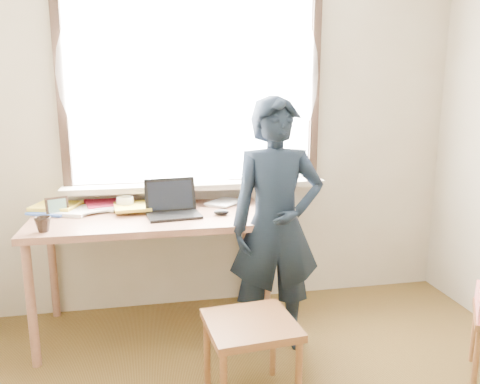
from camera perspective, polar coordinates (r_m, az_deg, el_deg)
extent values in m
cube|color=#B5A991|center=(3.41, -2.19, 7.36)|extent=(3.50, 0.02, 2.60)
cube|color=white|center=(3.36, -5.65, 12.35)|extent=(1.70, 0.01, 1.30)
cube|color=black|center=(3.41, -5.38, 0.86)|extent=(1.82, 0.06, 0.06)
cube|color=black|center=(3.37, -20.98, 11.61)|extent=(0.06, 0.06, 1.30)
cube|color=black|center=(3.54, 9.04, 12.26)|extent=(0.06, 0.06, 1.30)
cube|color=#B5A991|center=(3.34, -5.26, 0.80)|extent=(1.85, 0.20, 0.04)
cube|color=white|center=(3.29, -5.55, 14.10)|extent=(1.95, 0.02, 1.65)
cube|color=brown|center=(3.10, -10.78, -3.10)|extent=(1.50, 0.75, 0.04)
cylinder|color=brown|center=(3.01, -24.10, -12.58)|extent=(0.05, 0.05, 0.76)
cylinder|color=brown|center=(3.60, -21.86, -8.34)|extent=(0.05, 0.05, 0.76)
cylinder|color=brown|center=(3.01, 3.25, -11.47)|extent=(0.05, 0.05, 0.76)
cylinder|color=brown|center=(3.59, 0.70, -7.42)|extent=(0.05, 0.05, 0.76)
cube|color=black|center=(3.02, -8.06, -2.83)|extent=(0.36, 0.27, 0.02)
cube|color=black|center=(3.10, -8.50, -0.36)|extent=(0.34, 0.11, 0.22)
cube|color=black|center=(3.10, -8.50, -0.36)|extent=(0.30, 0.09, 0.18)
cube|color=black|center=(3.01, -8.03, -2.82)|extent=(0.31, 0.17, 0.00)
imported|color=white|center=(3.24, -13.81, -1.33)|extent=(0.16, 0.16, 0.09)
imported|color=black|center=(2.89, -22.90, -3.66)|extent=(0.10, 0.10, 0.09)
ellipsoid|color=black|center=(3.02, -2.30, -2.47)|extent=(0.10, 0.07, 0.04)
cube|color=#385EB9|center=(3.28, -19.56, -2.15)|extent=(0.28, 0.32, 0.02)
cube|color=white|center=(3.21, -15.21, -2.25)|extent=(0.36, 0.36, 0.00)
cube|color=white|center=(3.33, -18.16, -1.71)|extent=(0.28, 0.28, 0.02)
cube|color=white|center=(3.32, -11.82, -1.38)|extent=(0.31, 0.32, 0.02)
cube|color=white|center=(3.40, -17.54, -1.32)|extent=(0.28, 0.30, 0.01)
cube|color=gold|center=(3.28, -20.24, -2.02)|extent=(0.27, 0.32, 0.00)
cube|color=#385EB9|center=(3.25, -17.95, -1.81)|extent=(0.29, 0.28, 0.01)
imported|color=white|center=(3.35, -17.20, -1.65)|extent=(0.23, 0.30, 0.03)
imported|color=white|center=(3.37, -3.21, -1.11)|extent=(0.30, 0.31, 0.02)
cube|color=black|center=(3.23, -21.41, -1.70)|extent=(0.14, 0.06, 0.11)
cube|color=#41682E|center=(3.23, -21.41, -1.70)|extent=(0.10, 0.04, 0.08)
cube|color=brown|center=(2.46, 1.32, -15.88)|extent=(0.48, 0.46, 0.04)
cylinder|color=brown|center=(2.69, -4.04, -18.88)|extent=(0.04, 0.04, 0.41)
cylinder|color=brown|center=(2.49, 7.14, -21.64)|extent=(0.04, 0.04, 0.41)
cylinder|color=brown|center=(2.78, 4.04, -17.73)|extent=(0.04, 0.04, 0.41)
cylinder|color=brown|center=(3.22, 26.64, -15.16)|extent=(0.03, 0.03, 0.36)
cylinder|color=brown|center=(2.94, 26.83, -17.91)|extent=(0.03, 0.03, 0.36)
imported|color=black|center=(2.87, 4.42, -4.17)|extent=(0.59, 0.41, 1.57)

